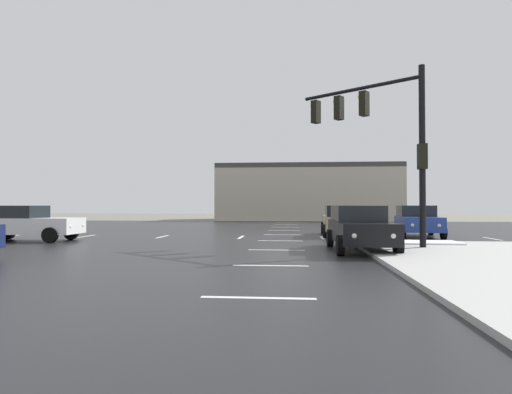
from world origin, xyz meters
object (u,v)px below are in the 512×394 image
(traffic_signal_mast, at_px, (380,128))
(sedan_white, at_px, (24,222))
(sedan_blue, at_px, (417,220))
(sedan_black, at_px, (360,227))
(sedan_tan, at_px, (342,220))

(traffic_signal_mast, relative_size, sedan_white, 1.41)
(traffic_signal_mast, relative_size, sedan_blue, 1.38)
(traffic_signal_mast, xyz_separation_m, sedan_black, (-0.93, -1.07, -3.70))
(traffic_signal_mast, bearing_deg, sedan_black, 86.10)
(sedan_blue, height_order, sedan_white, same)
(sedan_blue, distance_m, sedan_tan, 3.78)
(sedan_tan, bearing_deg, traffic_signal_mast, -170.83)
(traffic_signal_mast, height_order, sedan_blue, traffic_signal_mast)
(traffic_signal_mast, distance_m, sedan_tan, 7.16)
(sedan_black, xyz_separation_m, sedan_white, (-14.33, 2.80, 0.00))
(sedan_blue, bearing_deg, sedan_tan, -84.11)
(traffic_signal_mast, height_order, sedan_black, traffic_signal_mast)
(traffic_signal_mast, bearing_deg, sedan_tan, -45.67)
(sedan_tan, distance_m, sedan_white, 15.12)
(sedan_white, bearing_deg, sedan_tan, 15.89)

